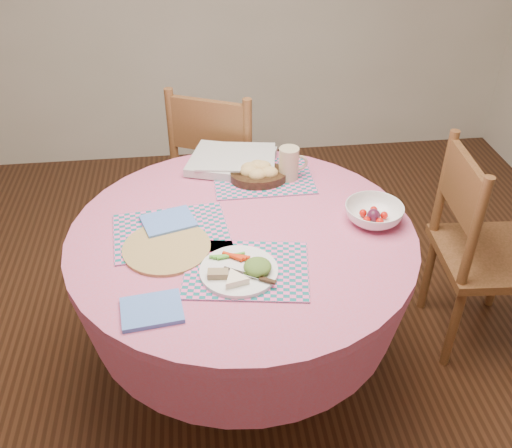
{
  "coord_description": "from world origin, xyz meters",
  "views": [
    {
      "loc": [
        -0.14,
        -1.63,
        1.94
      ],
      "look_at": [
        0.05,
        0.0,
        0.78
      ],
      "focal_mm": 40.0,
      "sensor_mm": 36.0,
      "label": 1
    }
  ],
  "objects_px": {
    "dinner_plate": "(241,270)",
    "chair_back": "(222,172)",
    "bread_bowl": "(258,172)",
    "latte_mug": "(289,163)",
    "fruit_bowl": "(374,214)",
    "dining_table": "(243,274)",
    "chair_right": "(479,248)",
    "wicker_trivet": "(167,248)"
  },
  "relations": [
    {
      "from": "chair_back",
      "to": "fruit_bowl",
      "type": "distance_m",
      "value": 1.02
    },
    {
      "from": "dining_table",
      "to": "dinner_plate",
      "type": "relative_size",
      "value": 4.89
    },
    {
      "from": "dining_table",
      "to": "fruit_bowl",
      "type": "bearing_deg",
      "value": 1.09
    },
    {
      "from": "chair_right",
      "to": "fruit_bowl",
      "type": "height_order",
      "value": "chair_right"
    },
    {
      "from": "dining_table",
      "to": "chair_back",
      "type": "relative_size",
      "value": 1.27
    },
    {
      "from": "chair_back",
      "to": "bread_bowl",
      "type": "bearing_deg",
      "value": 128.24
    },
    {
      "from": "chair_right",
      "to": "dinner_plate",
      "type": "xyz_separation_m",
      "value": [
        -1.03,
        -0.35,
        0.28
      ]
    },
    {
      "from": "bread_bowl",
      "to": "fruit_bowl",
      "type": "relative_size",
      "value": 1.06
    },
    {
      "from": "chair_right",
      "to": "bread_bowl",
      "type": "height_order",
      "value": "chair_right"
    },
    {
      "from": "dining_table",
      "to": "dinner_plate",
      "type": "xyz_separation_m",
      "value": [
        -0.03,
        -0.23,
        0.22
      ]
    },
    {
      "from": "wicker_trivet",
      "to": "fruit_bowl",
      "type": "xyz_separation_m",
      "value": [
        0.74,
        0.08,
        0.03
      ]
    },
    {
      "from": "bread_bowl",
      "to": "chair_right",
      "type": "bearing_deg",
      "value": -13.91
    },
    {
      "from": "dining_table",
      "to": "chair_back",
      "type": "height_order",
      "value": "chair_back"
    },
    {
      "from": "bread_bowl",
      "to": "fruit_bowl",
      "type": "distance_m",
      "value": 0.51
    },
    {
      "from": "latte_mug",
      "to": "bread_bowl",
      "type": "bearing_deg",
      "value": 178.22
    },
    {
      "from": "dinner_plate",
      "to": "chair_back",
      "type": "bearing_deg",
      "value": 89.74
    },
    {
      "from": "dinner_plate",
      "to": "bread_bowl",
      "type": "bearing_deg",
      "value": 77.74
    },
    {
      "from": "dinner_plate",
      "to": "bread_bowl",
      "type": "relative_size",
      "value": 1.1
    },
    {
      "from": "chair_back",
      "to": "dinner_plate",
      "type": "distance_m",
      "value": 1.12
    },
    {
      "from": "chair_right",
      "to": "wicker_trivet",
      "type": "relative_size",
      "value": 3.15
    },
    {
      "from": "chair_back",
      "to": "wicker_trivet",
      "type": "xyz_separation_m",
      "value": [
        -0.24,
        -0.92,
        0.25
      ]
    },
    {
      "from": "latte_mug",
      "to": "fruit_bowl",
      "type": "bearing_deg",
      "value": -52.38
    },
    {
      "from": "dining_table",
      "to": "latte_mug",
      "type": "relative_size",
      "value": 9.25
    },
    {
      "from": "chair_back",
      "to": "latte_mug",
      "type": "distance_m",
      "value": 0.65
    },
    {
      "from": "chair_right",
      "to": "dining_table",
      "type": "bearing_deg",
      "value": 101.06
    },
    {
      "from": "dinner_plate",
      "to": "bread_bowl",
      "type": "height_order",
      "value": "bread_bowl"
    },
    {
      "from": "dining_table",
      "to": "chair_right",
      "type": "relative_size",
      "value": 1.31
    },
    {
      "from": "dining_table",
      "to": "fruit_bowl",
      "type": "xyz_separation_m",
      "value": [
        0.48,
        0.01,
        0.23
      ]
    },
    {
      "from": "dining_table",
      "to": "fruit_bowl",
      "type": "relative_size",
      "value": 5.69
    },
    {
      "from": "fruit_bowl",
      "to": "wicker_trivet",
      "type": "bearing_deg",
      "value": -174.07
    },
    {
      "from": "dining_table",
      "to": "latte_mug",
      "type": "xyz_separation_m",
      "value": [
        0.23,
        0.34,
        0.27
      ]
    },
    {
      "from": "chair_back",
      "to": "bread_bowl",
      "type": "relative_size",
      "value": 4.24
    },
    {
      "from": "bread_bowl",
      "to": "fruit_bowl",
      "type": "xyz_separation_m",
      "value": [
        0.38,
        -0.33,
        -0.01
      ]
    },
    {
      "from": "chair_right",
      "to": "wicker_trivet",
      "type": "xyz_separation_m",
      "value": [
        -1.26,
        -0.19,
        0.26
      ]
    },
    {
      "from": "wicker_trivet",
      "to": "dinner_plate",
      "type": "xyz_separation_m",
      "value": [
        0.24,
        -0.17,
        0.02
      ]
    },
    {
      "from": "bread_bowl",
      "to": "latte_mug",
      "type": "height_order",
      "value": "latte_mug"
    },
    {
      "from": "wicker_trivet",
      "to": "dinner_plate",
      "type": "bearing_deg",
      "value": -34.68
    },
    {
      "from": "bread_bowl",
      "to": "latte_mug",
      "type": "distance_m",
      "value": 0.13
    },
    {
      "from": "dining_table",
      "to": "dinner_plate",
      "type": "distance_m",
      "value": 0.32
    },
    {
      "from": "chair_back",
      "to": "latte_mug",
      "type": "xyz_separation_m",
      "value": [
        0.25,
        -0.51,
        0.31
      ]
    },
    {
      "from": "fruit_bowl",
      "to": "bread_bowl",
      "type": "bearing_deg",
      "value": 138.62
    },
    {
      "from": "chair_back",
      "to": "chair_right",
      "type": "bearing_deg",
      "value": 169.3
    }
  ]
}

